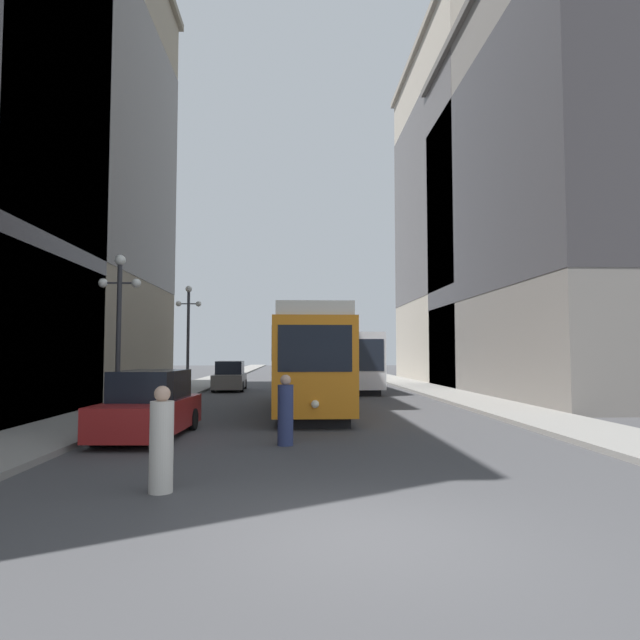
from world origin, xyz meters
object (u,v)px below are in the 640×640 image
parked_car_left_near (230,377)px  parked_car_left_mid (150,406)px  pedestrian_crossing_near (161,443)px  lamp_post_left_far (188,323)px  lamp_post_left_near (119,310)px  streetcar (309,358)px  transit_bus (347,359)px  pedestrian_crossing_far (285,412)px

parked_car_left_near → parked_car_left_mid: (0.00, -19.14, -0.00)m
pedestrian_crossing_near → parked_car_left_mid: bearing=71.4°
lamp_post_left_far → parked_car_left_near: bearing=63.4°
lamp_post_left_far → lamp_post_left_near: bearing=-90.0°
streetcar → transit_bus: size_ratio=0.98×
parked_car_left_near → lamp_post_left_far: (-1.90, -3.80, 3.16)m
streetcar → lamp_post_left_near: bearing=-149.2°
transit_bus → parked_car_left_mid: transit_bus is taller
streetcar → pedestrian_crossing_far: 8.72m
lamp_post_left_near → transit_bus: bearing=60.8°
parked_car_left_mid → lamp_post_left_near: bearing=123.6°
streetcar → transit_bus: bearing=77.7°
streetcar → pedestrian_crossing_far: streetcar is taller
transit_bus → pedestrian_crossing_far: (-3.67, -21.41, -1.13)m
pedestrian_crossing_near → parked_car_left_near: bearing=59.3°
parked_car_left_mid → pedestrian_crossing_near: 6.32m
parked_car_left_mid → lamp_post_left_far: size_ratio=0.82×
transit_bus → pedestrian_crossing_near: 26.60m
pedestrian_crossing_near → lamp_post_left_near: (-3.65, 9.29, 2.92)m
pedestrian_crossing_near → lamp_post_left_far: (-3.65, 21.41, 3.19)m
streetcar → parked_car_left_near: 12.98m
parked_car_left_mid → transit_bus: bearing=72.6°
parked_car_left_mid → pedestrian_crossing_far: parked_car_left_mid is taller
parked_car_left_mid → pedestrian_crossing_near: (1.75, -6.07, -0.03)m
parked_car_left_mid → parked_car_left_near: bearing=93.0°
pedestrian_crossing_far → pedestrian_crossing_near: bearing=-159.4°
parked_car_left_mid → lamp_post_left_far: bearing=100.1°
lamp_post_left_near → parked_car_left_mid: bearing=-59.4°
streetcar → parked_car_left_near: streetcar is taller
parked_car_left_mid → pedestrian_crossing_far: (3.73, -1.52, -0.03)m
transit_bus → lamp_post_left_near: 19.18m
transit_bus → lamp_post_left_far: lamp_post_left_far is taller
pedestrian_crossing_near → pedestrian_crossing_far: (1.99, 4.55, 0.00)m
pedestrian_crossing_near → transit_bus: bearing=43.0°
streetcar → transit_bus: 13.14m
pedestrian_crossing_far → streetcar: bearing=38.5°
streetcar → pedestrian_crossing_near: streetcar is taller
parked_car_left_near → pedestrian_crossing_near: size_ratio=2.84×
transit_bus → lamp_post_left_far: bearing=-155.7°
parked_car_left_near → pedestrian_crossing_far: 21.00m
transit_bus → parked_car_left_near: size_ratio=2.56×
pedestrian_crossing_near → pedestrian_crossing_far: size_ratio=1.00×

